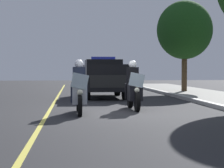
# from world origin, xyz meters

# --- Properties ---
(ground_plane) EXTENTS (80.00, 80.00, 0.00)m
(ground_plane) POSITION_xyz_m (0.00, 0.00, 0.00)
(ground_plane) COLOR #28282B
(lane_stripe_center) EXTENTS (48.00, 0.12, 0.01)m
(lane_stripe_center) POSITION_xyz_m (0.00, -2.14, 0.00)
(lane_stripe_center) COLOR #E0D14C
(lane_stripe_center) RESTS_ON ground
(police_motorcycle_lead_left) EXTENTS (2.14, 0.56, 1.72)m
(police_motorcycle_lead_left) POSITION_xyz_m (0.15, -1.14, 0.70)
(police_motorcycle_lead_left) COLOR black
(police_motorcycle_lead_left) RESTS_ON ground
(police_motorcycle_lead_right) EXTENTS (2.14, 0.56, 1.72)m
(police_motorcycle_lead_right) POSITION_xyz_m (-0.95, 0.76, 0.70)
(police_motorcycle_lead_right) COLOR black
(police_motorcycle_lead_right) RESTS_ON ground
(police_suv) EXTENTS (4.93, 2.13, 2.05)m
(police_suv) POSITION_xyz_m (-7.16, 0.18, 1.07)
(police_suv) COLOR black
(police_suv) RESTS_ON ground
(tree_far_back) EXTENTS (3.37, 3.37, 5.49)m
(tree_far_back) POSITION_xyz_m (-10.84, 5.41, 3.80)
(tree_far_back) COLOR #4C3823
(tree_far_back) RESTS_ON sidewalk_strip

